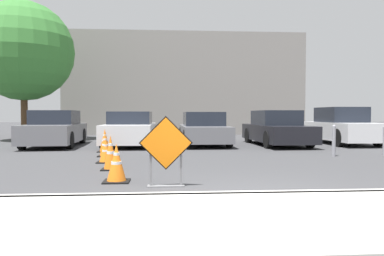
% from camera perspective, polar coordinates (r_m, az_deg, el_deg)
% --- Properties ---
extents(ground_plane, '(96.00, 96.00, 0.00)m').
position_cam_1_polar(ground_plane, '(15.51, 0.58, -2.66)').
color(ground_plane, '#3D3D3F').
extents(sidewalk_strip, '(27.15, 2.50, 0.14)m').
position_cam_1_polar(sidewalk_strip, '(4.51, 12.63, -13.58)').
color(sidewalk_strip, beige).
rests_on(sidewalk_strip, ground_plane).
extents(curb_lip, '(27.15, 0.20, 0.14)m').
position_cam_1_polar(curb_lip, '(5.69, 8.95, -10.28)').
color(curb_lip, beige).
rests_on(curb_lip, ground_plane).
extents(road_closed_sign, '(0.95, 0.20, 1.26)m').
position_cam_1_polar(road_closed_sign, '(6.62, -4.00, -3.31)').
color(road_closed_sign, black).
rests_on(road_closed_sign, ground_plane).
extents(traffic_cone_nearest, '(0.49, 0.49, 0.73)m').
position_cam_1_polar(traffic_cone_nearest, '(7.26, -11.44, -5.32)').
color(traffic_cone_nearest, black).
rests_on(traffic_cone_nearest, ground_plane).
extents(traffic_cone_second, '(0.41, 0.41, 0.81)m').
position_cam_1_polar(traffic_cone_second, '(8.86, -12.31, -3.74)').
color(traffic_cone_second, black).
rests_on(traffic_cone_second, ground_plane).
extents(traffic_cone_third, '(0.46, 0.46, 0.63)m').
position_cam_1_polar(traffic_cone_third, '(10.22, -13.00, -3.47)').
color(traffic_cone_third, black).
rests_on(traffic_cone_third, ground_plane).
extents(traffic_cone_fourth, '(0.43, 0.43, 0.72)m').
position_cam_1_polar(traffic_cone_fourth, '(11.70, -13.13, -2.55)').
color(traffic_cone_fourth, black).
rests_on(traffic_cone_fourth, ground_plane).
extents(traffic_cone_fifth, '(0.48, 0.48, 0.79)m').
position_cam_1_polar(traffic_cone_fifth, '(13.11, -13.13, -1.90)').
color(traffic_cone_fifth, black).
rests_on(traffic_cone_fifth, ground_plane).
extents(parked_car_nearest, '(2.10, 4.64, 1.44)m').
position_cam_1_polar(parked_car_nearest, '(16.13, -20.13, -0.21)').
color(parked_car_nearest, slate).
rests_on(parked_car_nearest, ground_plane).
extents(parked_car_second, '(1.99, 4.45, 1.40)m').
position_cam_1_polar(parked_car_second, '(15.52, -9.36, -0.26)').
color(parked_car_second, silver).
rests_on(parked_car_second, ground_plane).
extents(parked_car_third, '(1.92, 4.36, 1.38)m').
position_cam_1_polar(parked_car_third, '(15.66, 1.78, -0.24)').
color(parked_car_third, slate).
rests_on(parked_car_third, ground_plane).
extents(parked_car_fourth, '(1.97, 4.75, 1.45)m').
position_cam_1_polar(parked_car_fourth, '(16.00, 12.73, -0.17)').
color(parked_car_fourth, black).
rests_on(parked_car_fourth, ground_plane).
extents(parked_car_fifth, '(1.85, 4.59, 1.59)m').
position_cam_1_polar(parked_car_fifth, '(17.53, 21.81, 0.14)').
color(parked_car_fifth, silver).
rests_on(parked_car_fifth, ground_plane).
extents(bollard_nearest, '(0.12, 0.12, 0.97)m').
position_cam_1_polar(bollard_nearest, '(12.22, 20.80, -1.68)').
color(bollard_nearest, gray).
rests_on(bollard_nearest, ground_plane).
extents(building_facade_backdrop, '(15.37, 5.00, 6.50)m').
position_cam_1_polar(building_facade_backdrop, '(26.02, -1.27, 6.43)').
color(building_facade_backdrop, gray).
rests_on(building_facade_backdrop, ground_plane).
extents(street_tree_behind_lot, '(4.81, 4.81, 6.76)m').
position_cam_1_polar(street_tree_behind_lot, '(20.24, -24.31, 10.62)').
color(street_tree_behind_lot, '#513823').
rests_on(street_tree_behind_lot, ground_plane).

